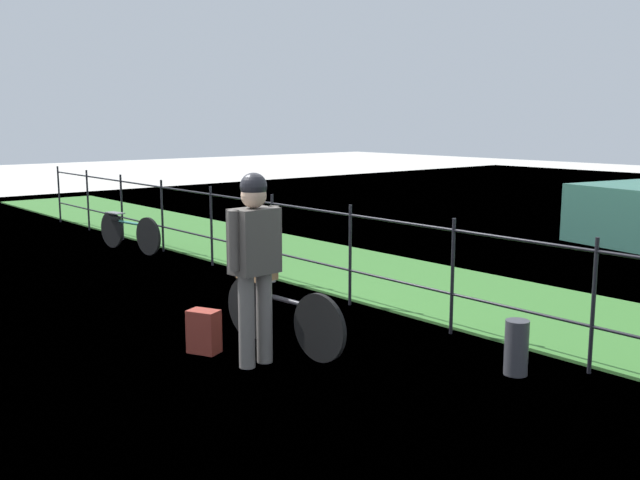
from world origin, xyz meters
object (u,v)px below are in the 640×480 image
object	(u,v)px
terrier_dog	(258,246)
mooring_bollard	(516,347)
bicycle_main	(281,315)
wooden_crate	(257,266)
backpack_on_paving	(204,331)
bicycle_parked	(129,231)
cyclist_person	(255,252)

from	to	relation	value
terrier_dog	mooring_bollard	xyz separation A→B (m)	(2.14, 1.12, -0.71)
bicycle_main	wooden_crate	world-z (taller)	wooden_crate
wooden_crate	backpack_on_paving	distance (m)	0.80
backpack_on_paving	bicycle_parked	xyz separation A→B (m)	(-5.32, 1.80, 0.12)
bicycle_main	backpack_on_paving	distance (m)	0.73
wooden_crate	terrier_dog	xyz separation A→B (m)	(0.02, 0.00, 0.20)
terrier_dog	bicycle_parked	xyz separation A→B (m)	(-5.37, 1.22, -0.62)
terrier_dog	cyclist_person	bearing A→B (deg)	-37.93
bicycle_main	terrier_dog	bearing A→B (deg)	-175.40
wooden_crate	mooring_bollard	size ratio (longest dim) A/B	0.72
terrier_dog	bicycle_parked	bearing A→B (deg)	167.26
bicycle_parked	mooring_bollard	bearing A→B (deg)	-0.74
terrier_dog	backpack_on_paving	bearing A→B (deg)	-95.48
cyclist_person	backpack_on_paving	size ratio (longest dim) A/B	4.21
terrier_dog	bicycle_parked	world-z (taller)	terrier_dog
terrier_dog	backpack_on_paving	xyz separation A→B (m)	(-0.06, -0.58, -0.74)
terrier_dog	backpack_on_paving	world-z (taller)	terrier_dog
terrier_dog	backpack_on_paving	size ratio (longest dim) A/B	0.80
wooden_crate	mooring_bollard	bearing A→B (deg)	27.37
bicycle_main	cyclist_person	size ratio (longest dim) A/B	0.94
backpack_on_paving	cyclist_person	bearing A→B (deg)	171.66
wooden_crate	cyclist_person	world-z (taller)	cyclist_person
wooden_crate	backpack_on_paving	world-z (taller)	wooden_crate
bicycle_main	bicycle_parked	distance (m)	5.82
wooden_crate	bicycle_parked	world-z (taller)	wooden_crate
terrier_dog	wooden_crate	bearing A→B (deg)	-175.40
backpack_on_paving	mooring_bollard	xyz separation A→B (m)	(2.20, 1.70, 0.04)
terrier_dog	backpack_on_paving	distance (m)	0.95
bicycle_main	wooden_crate	distance (m)	0.54
bicycle_main	backpack_on_paving	bearing A→B (deg)	-121.70
wooden_crate	terrier_dog	world-z (taller)	terrier_dog
cyclist_person	backpack_on_paving	xyz separation A→B (m)	(-0.58, -0.17, -0.80)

